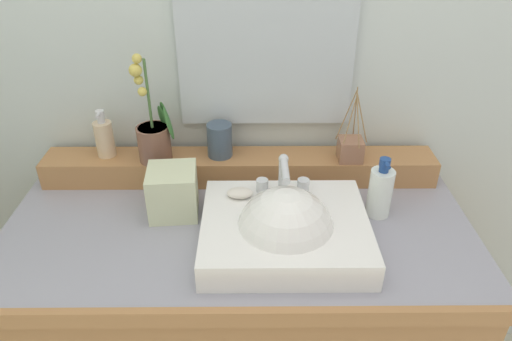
{
  "coord_description": "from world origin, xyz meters",
  "views": [
    {
      "loc": [
        0.04,
        -1.01,
        1.61
      ],
      "look_at": [
        0.05,
        -0.02,
        1.01
      ],
      "focal_mm": 33.22,
      "sensor_mm": 36.0,
      "label": 1
    }
  ],
  "objects_px": {
    "soap_bar": "(240,193)",
    "lotion_bottle": "(380,191)",
    "tumbler_cup": "(220,140)",
    "potted_plant": "(153,136)",
    "reed_diffuser": "(350,149)",
    "tissue_box": "(173,192)",
    "soap_dispenser": "(104,138)",
    "sink_basin": "(285,233)"
  },
  "relations": [
    {
      "from": "sink_basin",
      "to": "soap_dispenser",
      "type": "bearing_deg",
      "value": 148.06
    },
    {
      "from": "sink_basin",
      "to": "soap_dispenser",
      "type": "relative_size",
      "value": 2.84
    },
    {
      "from": "soap_bar",
      "to": "lotion_bottle",
      "type": "relative_size",
      "value": 0.4
    },
    {
      "from": "lotion_bottle",
      "to": "soap_bar",
      "type": "bearing_deg",
      "value": -176.35
    },
    {
      "from": "tumbler_cup",
      "to": "potted_plant",
      "type": "bearing_deg",
      "value": -172.99
    },
    {
      "from": "tumbler_cup",
      "to": "reed_diffuser",
      "type": "distance_m",
      "value": 0.39
    },
    {
      "from": "soap_dispenser",
      "to": "reed_diffuser",
      "type": "xyz_separation_m",
      "value": [
        0.73,
        -0.03,
        -0.02
      ]
    },
    {
      "from": "soap_bar",
      "to": "lotion_bottle",
      "type": "height_order",
      "value": "lotion_bottle"
    },
    {
      "from": "potted_plant",
      "to": "soap_dispenser",
      "type": "distance_m",
      "value": 0.16
    },
    {
      "from": "soap_bar",
      "to": "potted_plant",
      "type": "relative_size",
      "value": 0.22
    },
    {
      "from": "soap_dispenser",
      "to": "lotion_bottle",
      "type": "distance_m",
      "value": 0.81
    },
    {
      "from": "sink_basin",
      "to": "reed_diffuser",
      "type": "height_order",
      "value": "reed_diffuser"
    },
    {
      "from": "soap_bar",
      "to": "tissue_box",
      "type": "xyz_separation_m",
      "value": [
        -0.18,
        0.04,
        -0.02
      ]
    },
    {
      "from": "tissue_box",
      "to": "soap_bar",
      "type": "bearing_deg",
      "value": -11.64
    },
    {
      "from": "soap_dispenser",
      "to": "lotion_bottle",
      "type": "height_order",
      "value": "soap_dispenser"
    },
    {
      "from": "soap_bar",
      "to": "tissue_box",
      "type": "height_order",
      "value": "tissue_box"
    },
    {
      "from": "soap_bar",
      "to": "soap_dispenser",
      "type": "height_order",
      "value": "soap_dispenser"
    },
    {
      "from": "soap_bar",
      "to": "reed_diffuser",
      "type": "xyz_separation_m",
      "value": [
        0.32,
        0.19,
        0.03
      ]
    },
    {
      "from": "sink_basin",
      "to": "soap_bar",
      "type": "distance_m",
      "value": 0.16
    },
    {
      "from": "tumbler_cup",
      "to": "soap_bar",
      "type": "bearing_deg",
      "value": -73.31
    },
    {
      "from": "tumbler_cup",
      "to": "reed_diffuser",
      "type": "bearing_deg",
      "value": -4.15
    },
    {
      "from": "tumbler_cup",
      "to": "lotion_bottle",
      "type": "height_order",
      "value": "tumbler_cup"
    },
    {
      "from": "tissue_box",
      "to": "reed_diffuser",
      "type": "bearing_deg",
      "value": 16.43
    },
    {
      "from": "lotion_bottle",
      "to": "soap_dispenser",
      "type": "bearing_deg",
      "value": 166.11
    },
    {
      "from": "tissue_box",
      "to": "potted_plant",
      "type": "bearing_deg",
      "value": 114.43
    },
    {
      "from": "potted_plant",
      "to": "soap_dispenser",
      "type": "bearing_deg",
      "value": 170.2
    },
    {
      "from": "sink_basin",
      "to": "lotion_bottle",
      "type": "distance_m",
      "value": 0.3
    },
    {
      "from": "soap_bar",
      "to": "tissue_box",
      "type": "distance_m",
      "value": 0.19
    },
    {
      "from": "sink_basin",
      "to": "lotion_bottle",
      "type": "xyz_separation_m",
      "value": [
        0.26,
        0.13,
        0.04
      ]
    },
    {
      "from": "sink_basin",
      "to": "tissue_box",
      "type": "bearing_deg",
      "value": 154.18
    },
    {
      "from": "sink_basin",
      "to": "lotion_bottle",
      "type": "height_order",
      "value": "sink_basin"
    },
    {
      "from": "potted_plant",
      "to": "tissue_box",
      "type": "xyz_separation_m",
      "value": [
        0.07,
        -0.15,
        -0.09
      ]
    },
    {
      "from": "soap_dispenser",
      "to": "tissue_box",
      "type": "height_order",
      "value": "soap_dispenser"
    },
    {
      "from": "soap_bar",
      "to": "lotion_bottle",
      "type": "bearing_deg",
      "value": 3.65
    },
    {
      "from": "lotion_bottle",
      "to": "sink_basin",
      "type": "bearing_deg",
      "value": -153.74
    },
    {
      "from": "soap_bar",
      "to": "lotion_bottle",
      "type": "xyz_separation_m",
      "value": [
        0.38,
        0.02,
        -0.01
      ]
    },
    {
      "from": "soap_dispenser",
      "to": "lotion_bottle",
      "type": "relative_size",
      "value": 0.83
    },
    {
      "from": "soap_dispenser",
      "to": "tumbler_cup",
      "type": "distance_m",
      "value": 0.34
    },
    {
      "from": "soap_dispenser",
      "to": "reed_diffuser",
      "type": "distance_m",
      "value": 0.73
    },
    {
      "from": "sink_basin",
      "to": "tumbler_cup",
      "type": "distance_m",
      "value": 0.38
    },
    {
      "from": "soap_bar",
      "to": "tumbler_cup",
      "type": "height_order",
      "value": "tumbler_cup"
    },
    {
      "from": "lotion_bottle",
      "to": "tissue_box",
      "type": "distance_m",
      "value": 0.56
    }
  ]
}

